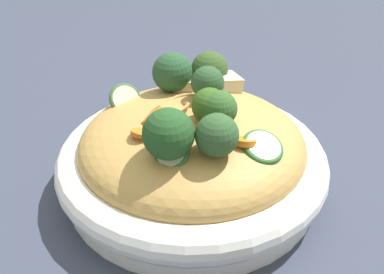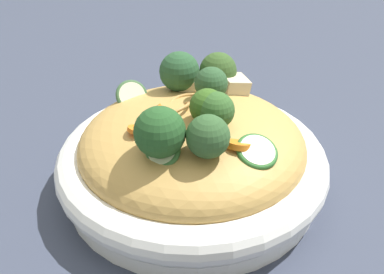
# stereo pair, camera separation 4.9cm
# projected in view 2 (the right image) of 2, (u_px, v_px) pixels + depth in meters

# --- Properties ---
(ground_plane) EXTENTS (3.00, 3.00, 0.00)m
(ground_plane) POSITION_uv_depth(u_px,v_px,m) (192.00, 183.00, 0.53)
(ground_plane) COLOR #333A4C
(serving_bowl) EXTENTS (0.31, 0.31, 0.06)m
(serving_bowl) POSITION_uv_depth(u_px,v_px,m) (192.00, 164.00, 0.51)
(serving_bowl) COLOR white
(serving_bowl) RESTS_ON ground_plane
(noodle_heap) EXTENTS (0.26, 0.26, 0.09)m
(noodle_heap) POSITION_uv_depth(u_px,v_px,m) (192.00, 143.00, 0.50)
(noodle_heap) COLOR tan
(noodle_heap) RESTS_ON serving_bowl
(broccoli_florets) EXTENTS (0.13, 0.22, 0.06)m
(broccoli_florets) POSITION_uv_depth(u_px,v_px,m) (196.00, 99.00, 0.47)
(broccoli_florets) COLOR #9DC370
(broccoli_florets) RESTS_ON serving_bowl
(carrot_coins) EXTENTS (0.13, 0.09, 0.02)m
(carrot_coins) POSITION_uv_depth(u_px,v_px,m) (176.00, 129.00, 0.45)
(carrot_coins) COLOR orange
(carrot_coins) RESTS_ON serving_bowl
(zucchini_slices) EXTENTS (0.19, 0.20, 0.04)m
(zucchini_slices) POSITION_uv_depth(u_px,v_px,m) (192.00, 115.00, 0.49)
(zucchini_slices) COLOR beige
(zucchini_slices) RESTS_ON serving_bowl
(chicken_chunks) EXTENTS (0.08, 0.04, 0.03)m
(chicken_chunks) POSITION_uv_depth(u_px,v_px,m) (224.00, 87.00, 0.54)
(chicken_chunks) COLOR beige
(chicken_chunks) RESTS_ON serving_bowl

